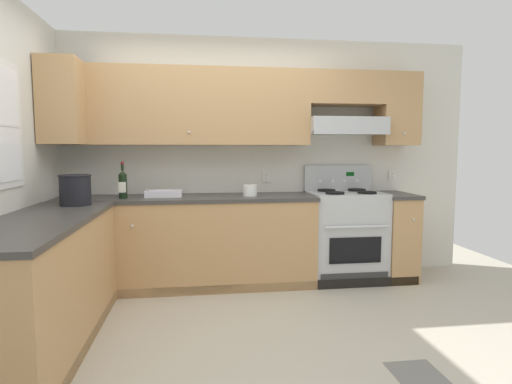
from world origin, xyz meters
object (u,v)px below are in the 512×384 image
at_px(stove, 345,235).
at_px(bowl, 164,195).
at_px(bucket, 75,189).
at_px(paper_towel_roll, 250,190).
at_px(wine_bottle, 123,184).

bearing_deg(stove, bowl, -179.81).
bearing_deg(stove, bucket, -167.86).
bearing_deg(paper_towel_roll, wine_bottle, -178.21).
xyz_separation_m(stove, bowl, (-1.87, -0.01, 0.45)).
relative_size(bowl, paper_towel_roll, 2.56).
xyz_separation_m(stove, wine_bottle, (-2.24, -0.09, 0.57)).
distance_m(wine_bottle, paper_towel_roll, 1.23).
distance_m(wine_bottle, bucket, 0.55).
distance_m(bowl, bucket, 0.88).
bearing_deg(paper_towel_roll, stove, 2.84).
xyz_separation_m(stove, bucket, (-2.55, -0.55, 0.56)).
bearing_deg(wine_bottle, bowl, 12.52).
bearing_deg(bowl, wine_bottle, -167.48).
relative_size(stove, bowl, 3.40).
bearing_deg(stove, paper_towel_roll, -177.16).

